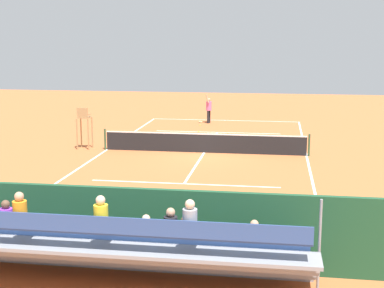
{
  "coord_description": "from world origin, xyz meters",
  "views": [
    {
      "loc": [
        -3.54,
        26.97,
        5.68
      ],
      "look_at": [
        0.0,
        4.0,
        1.2
      ],
      "focal_mm": 52.29,
      "sensor_mm": 36.0,
      "label": 1
    }
  ],
  "objects_px": {
    "umpire_chair": "(84,124)",
    "tennis_player": "(209,108)",
    "tennis_racket": "(201,122)",
    "tennis_ball_far": "(198,131)",
    "courtside_bench": "(228,238)",
    "tennis_ball_near": "(200,125)",
    "equipment_bag": "(145,249)",
    "tennis_net": "(204,143)",
    "bleacher_stand": "(118,248)"
  },
  "relations": [
    {
      "from": "tennis_net",
      "to": "bleacher_stand",
      "type": "bearing_deg",
      "value": 90.21
    },
    {
      "from": "tennis_ball_far",
      "to": "tennis_net",
      "type": "bearing_deg",
      "value": 100.8
    },
    {
      "from": "tennis_player",
      "to": "tennis_racket",
      "type": "height_order",
      "value": "tennis_player"
    },
    {
      "from": "umpire_chair",
      "to": "courtside_bench",
      "type": "distance_m",
      "value": 15.84
    },
    {
      "from": "bleacher_stand",
      "to": "tennis_ball_far",
      "type": "distance_m",
      "value": 21.39
    },
    {
      "from": "tennis_ball_near",
      "to": "tennis_ball_far",
      "type": "xyz_separation_m",
      "value": [
        -0.24,
        2.41,
        0.0
      ]
    },
    {
      "from": "bleacher_stand",
      "to": "tennis_player",
      "type": "xyz_separation_m",
      "value": [
        1.03,
        -24.97,
        0.06
      ]
    },
    {
      "from": "equipment_bag",
      "to": "tennis_player",
      "type": "xyz_separation_m",
      "value": [
        1.17,
        -23.01,
        0.84
      ]
    },
    {
      "from": "tennis_net",
      "to": "courtside_bench",
      "type": "xyz_separation_m",
      "value": [
        -2.38,
        13.27,
        0.06
      ]
    },
    {
      "from": "courtside_bench",
      "to": "tennis_ball_near",
      "type": "height_order",
      "value": "courtside_bench"
    },
    {
      "from": "umpire_chair",
      "to": "tennis_player",
      "type": "xyz_separation_m",
      "value": [
        -5.23,
        -9.59,
        -0.3
      ]
    },
    {
      "from": "tennis_ball_near",
      "to": "tennis_ball_far",
      "type": "distance_m",
      "value": 2.42
    },
    {
      "from": "tennis_net",
      "to": "tennis_ball_far",
      "type": "distance_m",
      "value": 6.11
    },
    {
      "from": "umpire_chair",
      "to": "tennis_racket",
      "type": "height_order",
      "value": "umpire_chair"
    },
    {
      "from": "courtside_bench",
      "to": "tennis_ball_near",
      "type": "relative_size",
      "value": 27.27
    },
    {
      "from": "umpire_chair",
      "to": "tennis_player",
      "type": "height_order",
      "value": "umpire_chair"
    },
    {
      "from": "courtside_bench",
      "to": "tennis_ball_far",
      "type": "bearing_deg",
      "value": -79.64
    },
    {
      "from": "equipment_bag",
      "to": "tennis_ball_far",
      "type": "height_order",
      "value": "equipment_bag"
    },
    {
      "from": "bleacher_stand",
      "to": "tennis_ball_near",
      "type": "relative_size",
      "value": 137.27
    },
    {
      "from": "tennis_net",
      "to": "umpire_chair",
      "type": "xyz_separation_m",
      "value": [
        6.2,
        -0.02,
        0.81
      ]
    },
    {
      "from": "courtside_bench",
      "to": "tennis_player",
      "type": "xyz_separation_m",
      "value": [
        3.35,
        -22.89,
        0.46
      ]
    },
    {
      "from": "courtside_bench",
      "to": "tennis_ball_near",
      "type": "xyz_separation_m",
      "value": [
        3.76,
        -21.67,
        -0.53
      ]
    },
    {
      "from": "tennis_player",
      "to": "tennis_ball_near",
      "type": "bearing_deg",
      "value": 71.33
    },
    {
      "from": "tennis_racket",
      "to": "tennis_ball_far",
      "type": "relative_size",
      "value": 8.77
    },
    {
      "from": "courtside_bench",
      "to": "equipment_bag",
      "type": "height_order",
      "value": "courtside_bench"
    },
    {
      "from": "bleacher_stand",
      "to": "tennis_ball_far",
      "type": "relative_size",
      "value": 137.27
    },
    {
      "from": "equipment_bag",
      "to": "tennis_ball_far",
      "type": "relative_size",
      "value": 13.64
    },
    {
      "from": "tennis_ball_far",
      "to": "courtside_bench",
      "type": "bearing_deg",
      "value": 100.36
    },
    {
      "from": "tennis_net",
      "to": "equipment_bag",
      "type": "distance_m",
      "value": 13.41
    },
    {
      "from": "tennis_net",
      "to": "tennis_racket",
      "type": "bearing_deg",
      "value": -81.12
    },
    {
      "from": "tennis_net",
      "to": "tennis_racket",
      "type": "relative_size",
      "value": 17.79
    },
    {
      "from": "tennis_net",
      "to": "tennis_ball_near",
      "type": "distance_m",
      "value": 8.52
    },
    {
      "from": "bleacher_stand",
      "to": "courtside_bench",
      "type": "relative_size",
      "value": 5.03
    },
    {
      "from": "tennis_net",
      "to": "equipment_bag",
      "type": "height_order",
      "value": "tennis_net"
    },
    {
      "from": "tennis_player",
      "to": "tennis_racket",
      "type": "bearing_deg",
      "value": -37.68
    },
    {
      "from": "bleacher_stand",
      "to": "tennis_player",
      "type": "bearing_deg",
      "value": -87.65
    },
    {
      "from": "tennis_ball_far",
      "to": "tennis_ball_near",
      "type": "bearing_deg",
      "value": -84.33
    },
    {
      "from": "umpire_chair",
      "to": "tennis_ball_far",
      "type": "relative_size",
      "value": 32.42
    },
    {
      "from": "tennis_player",
      "to": "tennis_racket",
      "type": "relative_size",
      "value": 3.33
    },
    {
      "from": "umpire_chair",
      "to": "tennis_racket",
      "type": "distance_m",
      "value": 11.15
    },
    {
      "from": "tennis_racket",
      "to": "equipment_bag",
      "type": "bearing_deg",
      "value": 94.32
    },
    {
      "from": "equipment_bag",
      "to": "tennis_player",
      "type": "height_order",
      "value": "tennis_player"
    },
    {
      "from": "tennis_ball_near",
      "to": "umpire_chair",
      "type": "bearing_deg",
      "value": 60.09
    },
    {
      "from": "tennis_net",
      "to": "tennis_player",
      "type": "xyz_separation_m",
      "value": [
        0.97,
        -9.61,
        0.51
      ]
    },
    {
      "from": "tennis_ball_near",
      "to": "tennis_racket",
      "type": "bearing_deg",
      "value": -83.42
    },
    {
      "from": "tennis_ball_far",
      "to": "bleacher_stand",
      "type": "bearing_deg",
      "value": 93.21
    },
    {
      "from": "umpire_chair",
      "to": "equipment_bag",
      "type": "relative_size",
      "value": 2.38
    },
    {
      "from": "bleacher_stand",
      "to": "equipment_bag",
      "type": "relative_size",
      "value": 10.07
    },
    {
      "from": "courtside_bench",
      "to": "tennis_player",
      "type": "distance_m",
      "value": 23.13
    },
    {
      "from": "tennis_net",
      "to": "tennis_racket",
      "type": "height_order",
      "value": "tennis_net"
    }
  ]
}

